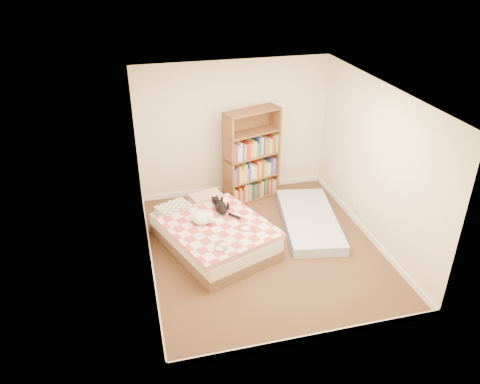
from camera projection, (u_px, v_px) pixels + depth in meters
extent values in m
cube|color=#48341E|center=(264.00, 248.00, 7.36)|extent=(3.50, 4.00, 0.01)
cube|color=white|center=(268.00, 92.00, 6.17)|extent=(3.50, 4.00, 0.01)
cube|color=beige|center=(233.00, 129.00, 8.47)|extent=(3.50, 0.01, 2.50)
cube|color=beige|center=(320.00, 257.00, 5.06)|extent=(3.50, 0.01, 2.50)
cube|color=beige|center=(143.00, 191.00, 6.38)|extent=(0.01, 4.00, 2.50)
cube|color=beige|center=(375.00, 164.00, 7.14)|extent=(0.01, 4.00, 2.50)
cube|color=white|center=(234.00, 188.00, 9.03)|extent=(3.50, 0.02, 0.10)
cube|color=white|center=(311.00, 337.00, 5.64)|extent=(3.50, 0.02, 0.10)
cube|color=white|center=(152.00, 262.00, 6.96)|extent=(0.02, 4.00, 0.10)
cube|color=white|center=(365.00, 230.00, 7.71)|extent=(0.02, 4.00, 0.10)
cube|color=white|center=(355.00, 206.00, 7.93)|extent=(0.03, 0.09, 0.13)
cube|color=brown|center=(214.00, 241.00, 7.38)|extent=(1.91, 2.23, 0.17)
cube|color=silver|center=(214.00, 231.00, 7.29)|extent=(1.87, 2.19, 0.19)
cube|color=#B9444A|center=(213.00, 224.00, 7.22)|extent=(1.85, 1.94, 0.09)
cube|color=slate|center=(186.00, 203.00, 7.75)|extent=(0.60, 0.49, 0.14)
cube|color=#B9444A|center=(223.00, 198.00, 7.88)|extent=(0.60, 0.49, 0.14)
cube|color=brown|center=(225.00, 159.00, 8.28)|extent=(0.15, 0.34, 1.71)
cube|color=brown|center=(278.00, 153.00, 8.50)|extent=(0.15, 0.34, 1.71)
cube|color=brown|center=(249.00, 152.00, 8.53)|extent=(0.98, 0.34, 1.71)
cube|color=brown|center=(251.00, 197.00, 8.79)|extent=(1.08, 0.65, 0.03)
cube|color=brown|center=(252.00, 155.00, 8.38)|extent=(1.08, 0.65, 0.03)
cube|color=brown|center=(252.00, 111.00, 7.99)|extent=(1.08, 0.65, 0.03)
cube|color=#7B90CE|center=(309.00, 220.00, 7.92)|extent=(1.19, 2.04, 0.17)
ellipsoid|color=black|center=(221.00, 207.00, 7.44)|extent=(0.26, 0.45, 0.14)
sphere|color=black|center=(218.00, 200.00, 7.63)|extent=(0.15, 0.15, 0.13)
cone|color=black|center=(215.00, 196.00, 7.63)|extent=(0.05, 0.05, 0.05)
cone|color=black|center=(220.00, 196.00, 7.64)|extent=(0.05, 0.05, 0.05)
cylinder|color=black|center=(232.00, 217.00, 7.25)|extent=(0.08, 0.24, 0.05)
ellipsoid|color=white|center=(202.00, 217.00, 7.14)|extent=(0.34, 0.38, 0.17)
sphere|color=white|center=(209.00, 219.00, 7.06)|extent=(0.15, 0.15, 0.14)
sphere|color=white|center=(213.00, 221.00, 7.04)|extent=(0.07, 0.07, 0.06)
sphere|color=white|center=(192.00, 217.00, 7.18)|extent=(0.08, 0.08, 0.08)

